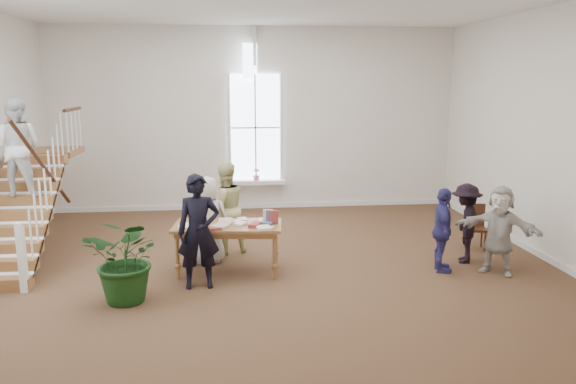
{
  "coord_description": "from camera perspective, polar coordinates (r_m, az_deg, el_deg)",
  "views": [
    {
      "loc": [
        -0.73,
        -9.51,
        3.2
      ],
      "look_at": [
        0.37,
        0.4,
        1.21
      ],
      "focal_mm": 35.0,
      "sensor_mm": 36.0,
      "label": 1
    }
  ],
  "objects": [
    {
      "name": "ground",
      "position": [
        10.06,
        -1.84,
        -7.3
      ],
      "size": [
        10.0,
        10.0,
        0.0
      ],
      "primitive_type": "plane",
      "color": "#47331C",
      "rests_on": "ground"
    },
    {
      "name": "room_shell",
      "position": [
        14.2,
        -3.24,
        -0.12
      ],
      "size": [
        10.49,
        10.0,
        10.0
      ],
      "color": "silver",
      "rests_on": "ground"
    },
    {
      "name": "staircase",
      "position": [
        10.99,
        -25.45,
        1.9
      ],
      "size": [
        1.1,
        4.1,
        2.92
      ],
      "color": "brown",
      "rests_on": "ground"
    },
    {
      "name": "library_table",
      "position": [
        9.47,
        -6.12,
        -3.78
      ],
      "size": [
        1.87,
        1.08,
        0.9
      ],
      "rotation": [
        0.0,
        0.0,
        -0.11
      ],
      "color": "brown",
      "rests_on": "ground"
    },
    {
      "name": "police_officer",
      "position": [
        8.82,
        -9.06,
        -4.0
      ],
      "size": [
        0.68,
        0.47,
        1.8
      ],
      "primitive_type": "imported",
      "rotation": [
        0.0,
        0.0,
        0.07
      ],
      "color": "black",
      "rests_on": "ground"
    },
    {
      "name": "elderly_woman",
      "position": [
        10.06,
        -8.15,
        -2.8
      ],
      "size": [
        0.78,
        0.52,
        1.55
      ],
      "primitive_type": "imported",
      "rotation": [
        0.0,
        0.0,
        3.18
      ],
      "color": "beige",
      "rests_on": "ground"
    },
    {
      "name": "person_yellow",
      "position": [
        10.52,
        -6.45,
        -1.64
      ],
      "size": [
        1.02,
        0.92,
        1.73
      ],
      "primitive_type": "imported",
      "rotation": [
        0.0,
        0.0,
        3.52
      ],
      "color": "#CFC981",
      "rests_on": "ground"
    },
    {
      "name": "woman_cluster_a",
      "position": [
        9.82,
        15.42,
        -3.77
      ],
      "size": [
        0.52,
        0.9,
        1.44
      ],
      "primitive_type": "imported",
      "rotation": [
        0.0,
        0.0,
        1.36
      ],
      "color": "navy",
      "rests_on": "ground"
    },
    {
      "name": "woman_cluster_b",
      "position": [
        10.45,
        17.58,
        -3.04
      ],
      "size": [
        0.81,
        1.05,
        1.42
      ],
      "primitive_type": "imported",
      "rotation": [
        0.0,
        0.0,
        4.37
      ],
      "color": "black",
      "rests_on": "ground"
    },
    {
      "name": "woman_cluster_c",
      "position": [
        10.01,
        20.65,
        -3.65
      ],
      "size": [
        1.36,
        1.21,
        1.5
      ],
      "primitive_type": "imported",
      "rotation": [
        0.0,
        0.0,
        5.61
      ],
      "color": "beige",
      "rests_on": "ground"
    },
    {
      "name": "floor_plant",
      "position": [
        8.53,
        -15.94,
        -6.58
      ],
      "size": [
        1.45,
        1.36,
        1.3
      ],
      "primitive_type": "imported",
      "rotation": [
        0.0,
        0.0,
        -0.36
      ],
      "color": "#123511",
      "rests_on": "ground"
    },
    {
      "name": "side_chair",
      "position": [
        11.42,
        18.49,
        -3.15
      ],
      "size": [
        0.45,
        0.45,
        0.87
      ],
      "rotation": [
        0.0,
        0.0,
        -0.23
      ],
      "color": "#36180E",
      "rests_on": "ground"
    }
  ]
}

